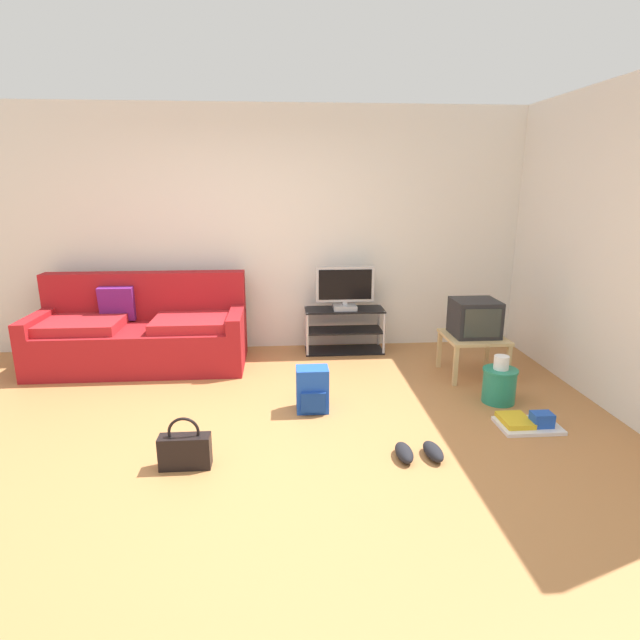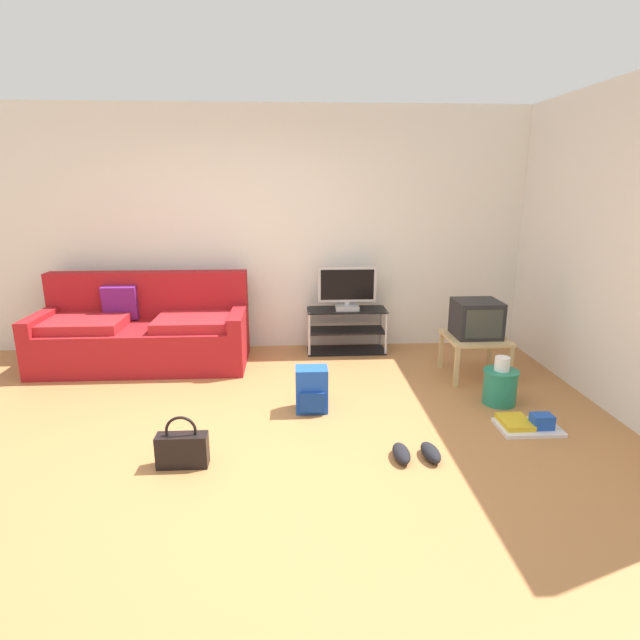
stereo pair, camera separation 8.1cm
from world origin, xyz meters
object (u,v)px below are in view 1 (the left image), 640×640
object	(u,v)px
backpack	(312,390)
sneakers_pair	(419,452)
couch	(142,334)
flat_tv	(345,289)
cleaning_bucket	(499,383)
handbag	(185,450)
crt_tv	(475,318)
floor_tray	(528,423)
side_table	(473,341)
tv_stand	(344,330)

from	to	relation	value
backpack	sneakers_pair	distance (m)	1.10
couch	flat_tv	xyz separation A→B (m)	(2.18, 0.26, 0.40)
cleaning_bucket	flat_tv	bearing A→B (deg)	128.46
handbag	cleaning_bucket	bearing A→B (deg)	19.15
crt_tv	floor_tray	world-z (taller)	crt_tv
crt_tv	handbag	size ratio (longest dim) A/B	1.17
side_table	flat_tv	bearing A→B (deg)	144.75
side_table	backpack	xyz separation A→B (m)	(-1.64, -0.71, -0.17)
couch	side_table	size ratio (longest dim) A/B	3.73
side_table	backpack	size ratio (longest dim) A/B	1.51
backpack	handbag	size ratio (longest dim) A/B	1.04
crt_tv	backpack	xyz separation A→B (m)	(-1.64, -0.72, -0.41)
side_table	floor_tray	world-z (taller)	side_table
flat_tv	floor_tray	world-z (taller)	flat_tv
handbag	cleaning_bucket	world-z (taller)	cleaning_bucket
couch	sneakers_pair	xyz separation A→B (m)	(2.42, -2.12, -0.30)
crt_tv	cleaning_bucket	world-z (taller)	crt_tv
couch	floor_tray	size ratio (longest dim) A/B	4.53
tv_stand	floor_tray	world-z (taller)	tv_stand
backpack	cleaning_bucket	distance (m)	1.65
side_table	crt_tv	bearing A→B (deg)	90.00
handbag	backpack	bearing A→B (deg)	42.54
couch	side_table	xyz separation A→B (m)	(3.37, -0.58, 0.02)
backpack	sneakers_pair	world-z (taller)	backpack
tv_stand	handbag	bearing A→B (deg)	-119.71
handbag	sneakers_pair	world-z (taller)	handbag
handbag	floor_tray	distance (m)	2.62
couch	floor_tray	distance (m)	3.83
flat_tv	floor_tray	size ratio (longest dim) A/B	1.37
side_table	sneakers_pair	distance (m)	1.84
couch	side_table	distance (m)	3.42
backpack	cleaning_bucket	world-z (taller)	cleaning_bucket
tv_stand	flat_tv	xyz separation A→B (m)	(-0.00, -0.02, 0.49)
backpack	sneakers_pair	size ratio (longest dim) A/B	1.13
flat_tv	crt_tv	bearing A→B (deg)	-34.72
crt_tv	backpack	bearing A→B (deg)	-156.22
cleaning_bucket	handbag	bearing A→B (deg)	-160.85
side_table	handbag	size ratio (longest dim) A/B	1.56
handbag	sneakers_pair	bearing A→B (deg)	-0.02
tv_stand	crt_tv	world-z (taller)	crt_tv
tv_stand	sneakers_pair	xyz separation A→B (m)	(0.24, -2.41, -0.20)
couch	sneakers_pair	size ratio (longest dim) A/B	6.35
couch	tv_stand	xyz separation A→B (m)	(2.18, 0.28, -0.09)
tv_stand	cleaning_bucket	bearing A→B (deg)	-51.96
crt_tv	backpack	distance (m)	1.84
couch	floor_tray	world-z (taller)	couch
crt_tv	cleaning_bucket	bearing A→B (deg)	-89.80
flat_tv	crt_tv	xyz separation A→B (m)	(1.18, -0.82, -0.14)
flat_tv	handbag	bearing A→B (deg)	-119.94
backpack	handbag	world-z (taller)	backpack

